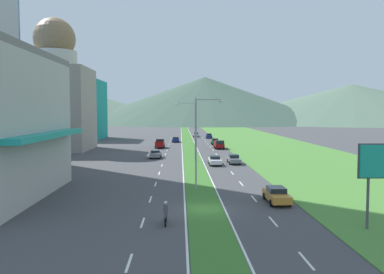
{
  "coord_description": "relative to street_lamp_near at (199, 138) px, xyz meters",
  "views": [
    {
      "loc": [
        -2.17,
        -33.91,
        8.63
      ],
      "look_at": [
        0.21,
        45.12,
        3.43
      ],
      "focal_mm": 36.82,
      "sensor_mm": 36.0,
      "label": 1
    }
  ],
  "objects": [
    {
      "name": "lane_dash_right_4",
      "position": [
        5.22,
        3.4,
        -5.74
      ],
      "size": [
        0.16,
        2.8,
        0.01
      ],
      "primitive_type": "cube",
      "color": "silver",
      "rests_on": "ground_plane"
    },
    {
      "name": "lane_dash_left_7",
      "position": [
        -4.98,
        27.65,
        -5.74
      ],
      "size": [
        0.16,
        2.8,
        0.01
      ],
      "primitive_type": "cube",
      "color": "silver",
      "rests_on": "ground_plane"
    },
    {
      "name": "lane_dash_right_1",
      "position": [
        5.22,
        -20.84,
        -5.74
      ],
      "size": [
        0.16,
        2.8,
        0.01
      ],
      "primitive_type": "cube",
      "color": "silver",
      "rests_on": "ground_plane"
    },
    {
      "name": "lane_dash_left_13",
      "position": [
        -4.98,
        76.14,
        -5.74
      ],
      "size": [
        0.16,
        2.8,
        0.01
      ],
      "primitive_type": "cube",
      "color": "silver",
      "rests_on": "ground_plane"
    },
    {
      "name": "pickup_truck_1",
      "position": [
        6.92,
        47.08,
        -4.77
      ],
      "size": [
        2.18,
        5.4,
        2.0
      ],
      "rotation": [
        0.0,
        0.0,
        -1.57
      ],
      "color": "maroon",
      "rests_on": "ground_plane"
    },
    {
      "name": "lane_dash_right_7",
      "position": [
        5.22,
        27.65,
        -5.74
      ],
      "size": [
        0.16,
        2.8,
        0.01
      ],
      "primitive_type": "cube",
      "color": "silver",
      "rests_on": "ground_plane"
    },
    {
      "name": "lane_dash_left_5",
      "position": [
        -4.98,
        11.49,
        -5.74
      ],
      "size": [
        0.16,
        2.8,
        0.01
      ],
      "primitive_type": "cube",
      "color": "silver",
      "rests_on": "ground_plane"
    },
    {
      "name": "lane_dash_right_11",
      "position": [
        5.22,
        59.98,
        -5.74
      ],
      "size": [
        0.16,
        2.8,
        0.01
      ],
      "primitive_type": "cube",
      "color": "silver",
      "rests_on": "ground_plane"
    },
    {
      "name": "car_3",
      "position": [
        3.51,
        20.01,
        -5.01
      ],
      "size": [
        1.97,
        4.8,
        1.44
      ],
      "rotation": [
        0.0,
        0.0,
        -1.57
      ],
      "color": "silver",
      "rests_on": "ground_plane"
    },
    {
      "name": "motorcycle_rider",
      "position": [
        -3.17,
        -13.23,
        -5.0
      ],
      "size": [
        0.36,
        2.0,
        1.8
      ],
      "rotation": [
        0.0,
        0.0,
        1.57
      ],
      "color": "black",
      "rests_on": "ground_plane"
    },
    {
      "name": "lane_dash_right_10",
      "position": [
        5.22,
        51.9,
        -5.74
      ],
      "size": [
        0.16,
        2.8,
        0.01
      ],
      "primitive_type": "cube",
      "color": "silver",
      "rests_on": "ground_plane"
    },
    {
      "name": "lane_dash_left_8",
      "position": [
        -4.98,
        35.73,
        -5.74
      ],
      "size": [
        0.16,
        2.8,
        0.01
      ],
      "primitive_type": "cube",
      "color": "silver",
      "rests_on": "ground_plane"
    },
    {
      "name": "domed_building",
      "position": [
        -29.51,
        45.25,
        6.29
      ],
      "size": [
        14.77,
        14.77,
        28.99
      ],
      "color": "#9E9384",
      "rests_on": "ground_plane"
    },
    {
      "name": "lane_dash_left_1",
      "position": [
        -4.98,
        -20.84,
        -5.74
      ],
      "size": [
        0.16,
        2.8,
        0.01
      ],
      "primitive_type": "cube",
      "color": "silver",
      "rests_on": "ground_plane"
    },
    {
      "name": "car_4",
      "position": [
        7.12,
        81.94,
        -4.97
      ],
      "size": [
        1.89,
        4.31,
        1.53
      ],
      "rotation": [
        0.0,
        0.0,
        -1.57
      ],
      "color": "navy",
      "rests_on": "ground_plane"
    },
    {
      "name": "lane_dash_right_6",
      "position": [
        5.22,
        19.57,
        -5.74
      ],
      "size": [
        0.16,
        2.8,
        0.01
      ],
      "primitive_type": "cube",
      "color": "silver",
      "rests_on": "ground_plane"
    },
    {
      "name": "edge_line_median_left",
      "position": [
        -1.63,
        51.08,
        -5.74
      ],
      "size": [
        0.16,
        240.0,
        0.01
      ],
      "primitive_type": "cube",
      "color": "silver",
      "rests_on": "ground_plane"
    },
    {
      "name": "car_7",
      "position": [
        7.04,
        -6.45,
        -4.99
      ],
      "size": [
        1.94,
        4.65,
        1.47
      ],
      "rotation": [
        0.0,
        0.0,
        -1.57
      ],
      "color": "#C6842D",
      "rests_on": "ground_plane"
    },
    {
      "name": "lane_dash_left_6",
      "position": [
        -4.98,
        19.57,
        -5.74
      ],
      "size": [
        0.16,
        2.8,
        0.01
      ],
      "primitive_type": "cube",
      "color": "silver",
      "rests_on": "ground_plane"
    },
    {
      "name": "grass_verge_right",
      "position": [
        20.72,
        51.08,
        -5.72
      ],
      "size": [
        24.0,
        240.0,
        0.06
      ],
      "primitive_type": "cube",
      "color": "#477F33",
      "rests_on": "ground_plane"
    },
    {
      "name": "lane_dash_right_9",
      "position": [
        5.22,
        43.81,
        -5.74
      ],
      "size": [
        0.16,
        2.8,
        0.01
      ],
      "primitive_type": "cube",
      "color": "silver",
      "rests_on": "ground_plane"
    },
    {
      "name": "ground_plane",
      "position": [
        0.12,
        -8.92,
        -5.75
      ],
      "size": [
        600.0,
        600.0,
        0.0
      ],
      "primitive_type": "plane",
      "color": "#424244"
    },
    {
      "name": "edge_line_median_right",
      "position": [
        1.87,
        51.08,
        -5.74
      ],
      "size": [
        0.16,
        240.0,
        0.01
      ],
      "primitive_type": "cube",
      "color": "silver",
      "rests_on": "ground_plane"
    },
    {
      "name": "hill_far_center",
      "position": [
        17.04,
        261.72,
        11.75
      ],
      "size": [
        195.68,
        195.68,
        35.0
      ],
      "primitive_type": "cone",
      "color": "#3D5647",
      "rests_on": "ground_plane"
    },
    {
      "name": "lane_dash_left_11",
      "position": [
        -4.98,
        59.98,
        -5.74
      ],
      "size": [
        0.16,
        2.8,
        0.01
      ],
      "primitive_type": "cube",
      "color": "silver",
      "rests_on": "ground_plane"
    },
    {
      "name": "grass_median",
      "position": [
        0.12,
        51.08,
        -5.72
      ],
      "size": [
        3.2,
        240.0,
        0.06
      ],
      "primitive_type": "cube",
      "color": "#387028",
      "rests_on": "ground_plane"
    },
    {
      "name": "lane_dash_left_14",
      "position": [
        -4.98,
        84.22,
        -5.74
      ],
      "size": [
        0.16,
        2.8,
        0.01
      ],
      "primitive_type": "cube",
      "color": "silver",
      "rests_on": "ground_plane"
    },
    {
      "name": "car_6",
      "position": [
        -6.61,
        29.63,
        -4.98
      ],
      "size": [
        2.04,
        4.78,
        1.46
      ],
      "rotation": [
        0.0,
        0.0,
        1.57
      ],
      "color": "slate",
      "rests_on": "ground_plane"
    },
    {
      "name": "car_1",
      "position": [
        6.81,
        21.51,
        -5.0
      ],
      "size": [
        1.89,
        4.73,
        1.48
      ],
      "rotation": [
        0.0,
        0.0,
        -1.57
      ],
      "color": "slate",
      "rests_on": "ground_plane"
    },
    {
      "name": "lane_dash_right_13",
      "position": [
        5.22,
        76.14,
        -5.74
      ],
      "size": [
        0.16,
        2.8,
        0.01
      ],
      "primitive_type": "cube",
      "color": "silver",
      "rests_on": "ground_plane"
    },
    {
      "name": "lane_dash_left_9",
      "position": [
        -4.98,
        43.81,
        -5.74
      ],
      "size": [
        0.16,
        2.8,
        0.01
      ],
      "primitive_type": "cube",
      "color": "silver",
      "rests_on": "ground_plane"
    },
    {
      "name": "hill_far_left",
      "position": [
        -112.39,
        284.64,
        10.89
      ],
      "size": [
        234.73,
        234.73,
        33.28
      ],
      "primitive_type": "cone",
      "color": "#516B56",
      "rests_on": "ground_plane"
    },
    {
      "name": "hill_far_right",
      "position": [
        134.75,
        268.27,
        9.31
      ],
      "size": [
        234.82,
        234.82,
        30.11
      ],
      "primitive_type": "cone",
      "color": "#516B56",
      "rests_on": "ground_plane"
    },
    {
      "name": "lane_dash_left_2",
      "position": [
        -4.98,
        -12.76,
        -5.74
      ],
      "size": [
        0.16,
        2.8,
        0.01
      ],
      "primitive_type": "cube",
      "color": "silver",
      "rests_on": "ground_plane"
    },
    {
      "name": "car_2",
      "position": [
        -3.3,
        66.66,
        -5.01
      ],
      "size": [
        2.03,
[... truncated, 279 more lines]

